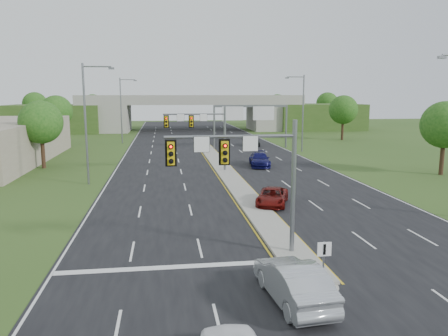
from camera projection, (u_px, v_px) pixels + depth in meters
name	position (u px, v px, depth m)	size (l,w,h in m)	color
ground	(291.00, 254.00, 22.85)	(240.00, 240.00, 0.00)	#314F1C
road	(214.00, 158.00, 57.03)	(24.00, 160.00, 0.02)	black
median	(227.00, 174.00, 45.29)	(2.00, 54.00, 0.16)	gray
median_nose	(318.00, 284.00, 18.93)	(2.00, 2.00, 0.16)	gray
lane_markings	(215.00, 166.00, 51.00)	(23.72, 160.00, 0.01)	gold
signal_mast_near	(250.00, 166.00, 21.68)	(6.62, 0.60, 7.00)	slate
signal_mast_far	(204.00, 128.00, 46.10)	(6.62, 0.60, 7.00)	slate
keep_right_sign	(324.00, 258.00, 18.18)	(0.60, 0.13, 2.20)	slate
sign_gantry	(250.00, 114.00, 66.76)	(11.58, 0.44, 6.67)	slate
overpass	(191.00, 115.00, 100.39)	(80.00, 14.00, 8.10)	gray
lightpole_l_mid	(88.00, 118.00, 39.55)	(2.85, 0.25, 11.00)	slate
lightpole_l_far	(122.00, 107.00, 73.73)	(2.85, 0.25, 11.00)	slate
lightpole_r_far	(302.00, 110.00, 62.71)	(2.85, 0.25, 11.00)	slate
tree_l_near	(41.00, 122.00, 48.56)	(4.80, 4.80, 7.60)	#382316
tree_l_mid	(57.00, 111.00, 72.38)	(5.20, 5.20, 8.12)	#382316
tree_r_near	(445.00, 125.00, 44.52)	(4.80, 4.80, 7.60)	#382316
tree_r_mid	(343.00, 110.00, 79.19)	(5.20, 5.20, 8.12)	#382316
tree_back_a	(35.00, 104.00, 108.50)	(6.00, 6.00, 8.85)	#382316
tree_back_b	(93.00, 105.00, 110.46)	(5.60, 5.60, 8.32)	#382316
tree_back_c	(277.00, 105.00, 117.00)	(5.60, 5.60, 8.32)	#382316
tree_back_d	(327.00, 103.00, 118.86)	(6.00, 6.00, 8.85)	#382316
car_silver	(293.00, 281.00, 17.43)	(1.78, 5.10, 1.68)	#B1B5B9
car_far_a	(272.00, 197.00, 32.79)	(2.10, 4.55, 1.26)	#5B0C09
car_far_b	(260.00, 159.00, 50.57)	(2.20, 5.40, 1.57)	#0A0B41
car_far_c	(253.00, 141.00, 70.59)	(1.83, 4.54, 1.55)	black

